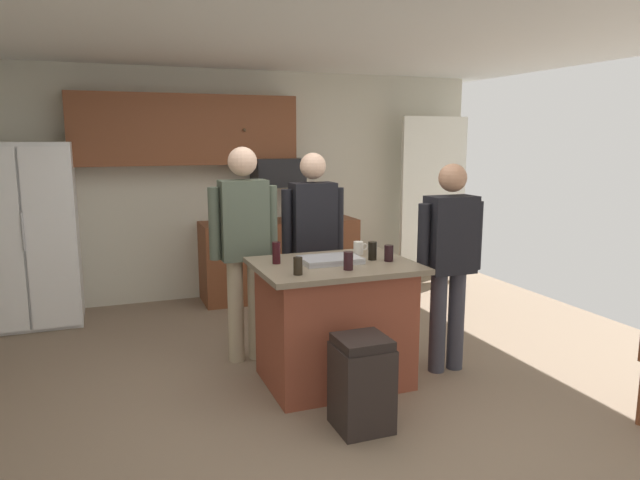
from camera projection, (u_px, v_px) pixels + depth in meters
name	position (u px, v px, depth m)	size (l,w,h in m)	color
floor	(299.00, 387.00, 4.32)	(7.04, 7.04, 0.00)	#7F6B56
ceiling	(297.00, 23.00, 3.87)	(7.04, 7.04, 0.00)	white
back_wall	(221.00, 185.00, 6.67)	(6.40, 0.10, 2.60)	beige
french_door_window_panel	(433.00, 197.00, 7.25)	(0.90, 0.06, 2.00)	white
cabinet_run_upper	(186.00, 130.00, 6.24)	(2.40, 0.38, 0.75)	brown
cabinet_run_lower	(279.00, 258.00, 6.74)	(1.80, 0.63, 0.90)	brown
refrigerator	(28.00, 235.00, 5.66)	(0.91, 0.76, 1.80)	white
microwave_over_range	(278.00, 172.00, 6.58)	(0.56, 0.40, 0.32)	black
kitchen_island	(334.00, 322.00, 4.35)	(1.17, 0.91, 0.93)	brown
person_guest_by_door	(244.00, 239.00, 4.68)	(0.57, 0.23, 1.77)	tan
person_guest_left	(450.00, 254.00, 4.48)	(0.57, 0.22, 1.65)	#383842
person_host_foreground	(313.00, 236.00, 5.04)	(0.57, 0.23, 1.72)	tan
tumbler_amber	(372.00, 251.00, 4.37)	(0.07, 0.07, 0.14)	black
glass_stout_tall	(276.00, 253.00, 4.24)	(0.06, 0.06, 0.16)	black
glass_short_whisky	(348.00, 261.00, 4.04)	(0.07, 0.07, 0.13)	black
glass_dark_ale	(298.00, 266.00, 3.89)	(0.06, 0.06, 0.12)	black
mug_ceramic_white	(359.00, 248.00, 4.58)	(0.12, 0.08, 0.10)	white
glass_pilsner	(389.00, 253.00, 4.33)	(0.07, 0.07, 0.12)	black
serving_tray	(330.00, 260.00, 4.28)	(0.44, 0.30, 0.04)	#B7B7BC
trash_bin	(362.00, 383.00, 3.66)	(0.34, 0.34, 0.61)	black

